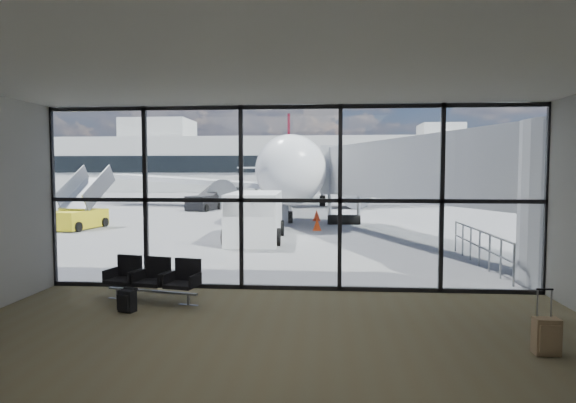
# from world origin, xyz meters

# --- Properties ---
(ground) EXTENTS (220.00, 220.00, 0.00)m
(ground) POSITION_xyz_m (0.00, 40.00, 0.00)
(ground) COLOR slate
(ground) RESTS_ON ground
(lounge_shell) EXTENTS (12.02, 8.01, 4.51)m
(lounge_shell) POSITION_xyz_m (0.00, -4.80, 2.65)
(lounge_shell) COLOR brown
(lounge_shell) RESTS_ON ground
(glass_curtain_wall) EXTENTS (12.10, 0.12, 4.50)m
(glass_curtain_wall) POSITION_xyz_m (0.00, 0.00, 2.25)
(glass_curtain_wall) COLOR white
(glass_curtain_wall) RESTS_ON ground
(jet_bridge) EXTENTS (8.00, 16.50, 4.33)m
(jet_bridge) POSITION_xyz_m (4.90, 7.07, 2.76)
(jet_bridge) COLOR #9EA0A3
(jet_bridge) RESTS_ON ground
(apron_railing) EXTENTS (0.06, 5.46, 1.11)m
(apron_railing) POSITION_xyz_m (5.60, 3.50, 0.72)
(apron_railing) COLOR gray
(apron_railing) RESTS_ON ground
(far_terminal) EXTENTS (80.00, 12.20, 11.00)m
(far_terminal) POSITION_xyz_m (-0.59, 61.97, 4.21)
(far_terminal) COLOR #B1B1AC
(far_terminal) RESTS_ON ground
(tree_0) EXTENTS (4.95, 4.95, 7.12)m
(tree_0) POSITION_xyz_m (-45.00, 72.00, 4.63)
(tree_0) COLOR #382619
(tree_0) RESTS_ON ground
(tree_1) EXTENTS (5.61, 5.61, 8.07)m
(tree_1) POSITION_xyz_m (-39.00, 72.00, 5.25)
(tree_1) COLOR #382619
(tree_1) RESTS_ON ground
(tree_2) EXTENTS (6.27, 6.27, 9.03)m
(tree_2) POSITION_xyz_m (-33.00, 72.00, 5.88)
(tree_2) COLOR #382619
(tree_2) RESTS_ON ground
(tree_3) EXTENTS (4.95, 4.95, 7.12)m
(tree_3) POSITION_xyz_m (-27.00, 72.00, 4.63)
(tree_3) COLOR #382619
(tree_3) RESTS_ON ground
(tree_4) EXTENTS (5.61, 5.61, 8.07)m
(tree_4) POSITION_xyz_m (-21.00, 72.00, 5.25)
(tree_4) COLOR #382619
(tree_4) RESTS_ON ground
(tree_5) EXTENTS (6.27, 6.27, 9.03)m
(tree_5) POSITION_xyz_m (-15.00, 72.00, 5.88)
(tree_5) COLOR #382619
(tree_5) RESTS_ON ground
(seating_row) EXTENTS (2.20, 1.04, 0.98)m
(seating_row) POSITION_xyz_m (-2.96, -1.23, 0.54)
(seating_row) COLOR gray
(seating_row) RESTS_ON ground
(backpack) EXTENTS (0.39, 0.38, 0.50)m
(backpack) POSITION_xyz_m (-3.22, -2.13, 0.24)
(backpack) COLOR black
(backpack) RESTS_ON ground
(suitcase) EXTENTS (0.38, 0.29, 1.04)m
(suitcase) POSITION_xyz_m (4.32, -3.91, 0.31)
(suitcase) COLOR #957853
(suitcase) RESTS_ON ground
(airliner) EXTENTS (32.15, 37.31, 9.61)m
(airliner) POSITION_xyz_m (-2.20, 29.62, 2.93)
(airliner) COLOR white
(airliner) RESTS_ON ground
(service_van) EXTENTS (2.43, 4.74, 2.03)m
(service_van) POSITION_xyz_m (-2.07, 8.26, 1.04)
(service_van) COLOR white
(service_van) RESTS_ON ground
(belt_loader) EXTENTS (2.34, 4.39, 1.92)m
(belt_loader) POSITION_xyz_m (-8.24, 24.12, 0.65)
(belt_loader) COLOR black
(belt_loader) RESTS_ON ground
(mobile_stairs) EXTENTS (2.33, 3.87, 2.58)m
(mobile_stairs) POSITION_xyz_m (-11.76, 11.94, 0.62)
(mobile_stairs) COLOR gold
(mobile_stairs) RESTS_ON ground
(traffic_cone_a) EXTENTS (0.38, 0.38, 0.55)m
(traffic_cone_a) POSITION_xyz_m (-3.58, 9.44, 0.26)
(traffic_cone_a) COLOR orange
(traffic_cone_a) RESTS_ON ground
(traffic_cone_b) EXTENTS (0.43, 0.43, 0.61)m
(traffic_cone_b) POSITION_xyz_m (0.46, 12.12, 0.29)
(traffic_cone_b) COLOR #F5400C
(traffic_cone_b) RESTS_ON ground
(traffic_cone_c) EXTENTS (0.46, 0.46, 0.66)m
(traffic_cone_c) POSITION_xyz_m (0.36, 16.89, 0.31)
(traffic_cone_c) COLOR red
(traffic_cone_c) RESTS_ON ground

